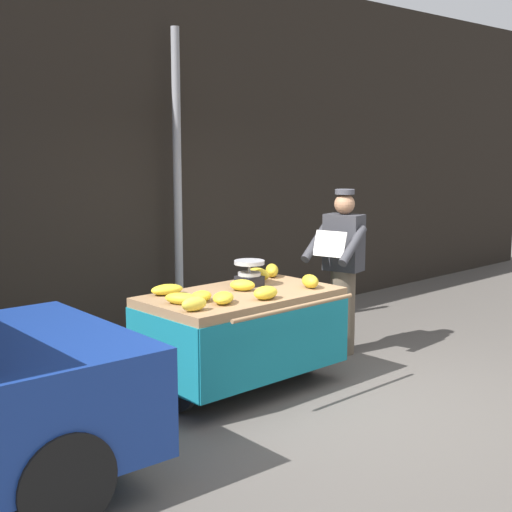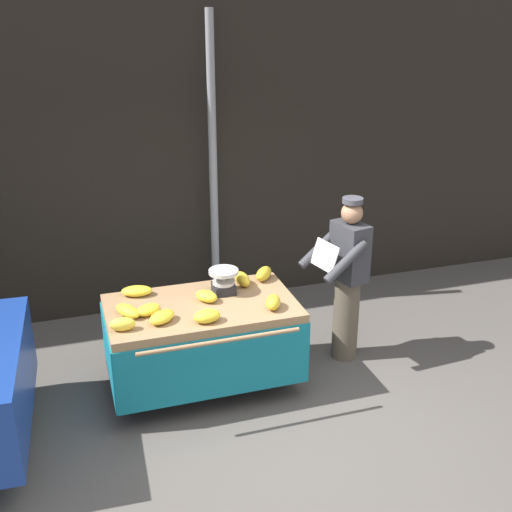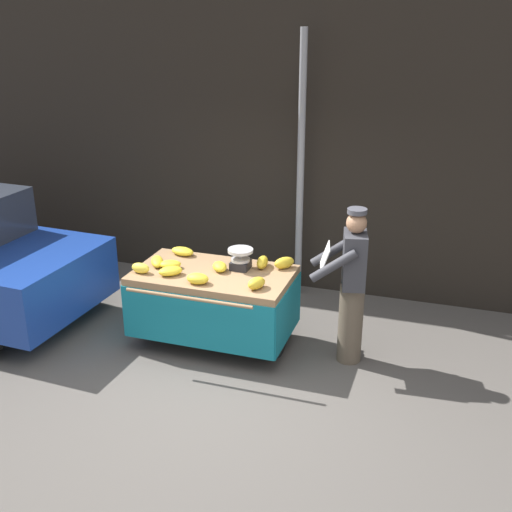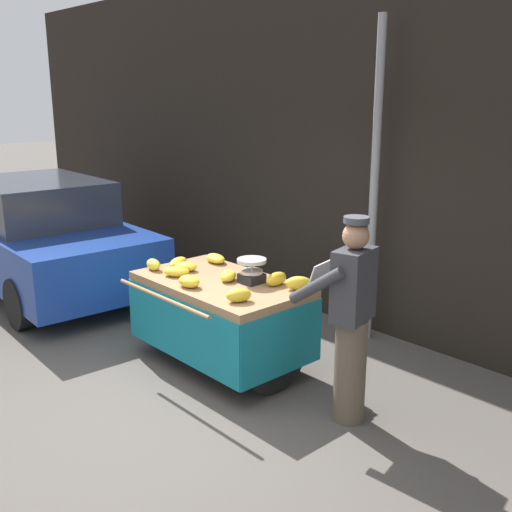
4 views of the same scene
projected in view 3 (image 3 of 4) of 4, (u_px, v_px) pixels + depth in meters
ground_plane at (219, 394)px, 6.24m from camera, size 60.00×60.00×0.00m
back_wall at (300, 135)px, 8.09m from camera, size 16.00×0.24×4.11m
street_pole at (301, 170)px, 7.88m from camera, size 0.09×0.09×3.38m
banana_cart at (213, 292)px, 6.97m from camera, size 1.74×1.19×0.88m
weighing_scale at (241, 259)px, 6.92m from camera, size 0.28×0.28×0.24m
banana_bunch_0 at (284, 263)px, 6.96m from camera, size 0.26×0.27×0.13m
banana_bunch_1 at (262, 262)px, 6.98m from camera, size 0.14×0.27×0.13m
banana_bunch_2 at (198, 279)px, 6.57m from camera, size 0.25×0.18×0.11m
banana_bunch_3 at (171, 271)px, 6.78m from camera, size 0.31×0.29×0.10m
banana_bunch_4 at (183, 251)px, 7.35m from camera, size 0.32×0.22×0.09m
banana_bunch_5 at (220, 267)px, 6.89m from camera, size 0.25×0.27×0.10m
banana_bunch_6 at (157, 261)px, 7.04m from camera, size 0.26×0.32×0.10m
banana_bunch_7 at (256, 283)px, 6.44m from camera, size 0.21×0.26×0.12m
banana_bunch_8 at (140, 268)px, 6.83m from camera, size 0.23×0.14×0.11m
banana_bunch_9 at (170, 264)px, 6.96m from camera, size 0.28×0.23×0.09m
vendor_person at (351, 286)px, 6.55m from camera, size 0.65×0.60×1.71m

